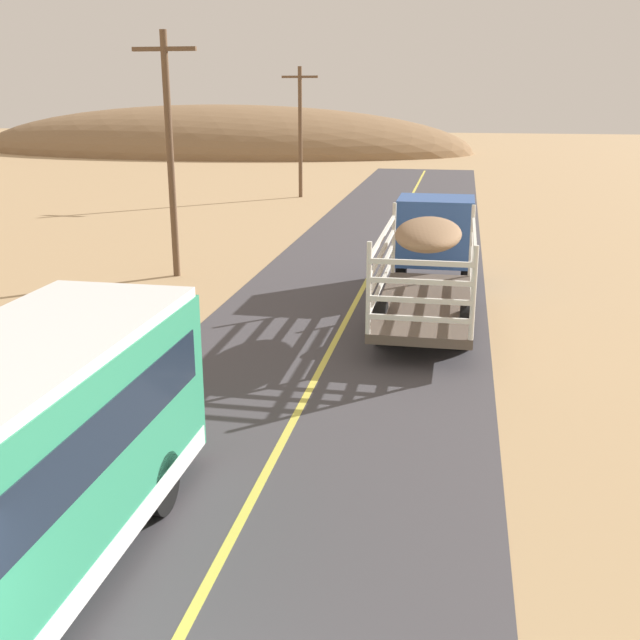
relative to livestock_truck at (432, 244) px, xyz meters
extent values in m
cube|color=#3359A5|center=(0.00, 2.16, 0.03)|extent=(2.50, 2.20, 2.20)
cube|color=#192333|center=(0.00, 2.16, 0.48)|extent=(2.53, 1.54, 0.70)
cube|color=brown|center=(0.00, -3.24, -1.07)|extent=(2.50, 6.40, 0.24)
cylinder|color=silver|center=(-1.19, -0.10, 0.15)|extent=(0.12, 0.12, 2.20)
cylinder|color=silver|center=(1.19, -0.10, 0.15)|extent=(0.12, 0.12, 2.20)
cylinder|color=silver|center=(-1.19, -6.38, 0.15)|extent=(0.12, 0.12, 2.20)
cylinder|color=silver|center=(1.19, -6.38, 0.15)|extent=(0.12, 0.12, 2.20)
cube|color=silver|center=(-1.21, -3.24, -0.51)|extent=(0.08, 6.30, 0.12)
cube|color=silver|center=(1.21, -3.24, -0.51)|extent=(0.08, 6.30, 0.12)
cube|color=silver|center=(0.00, -6.40, -0.51)|extent=(2.40, 0.08, 0.12)
cube|color=silver|center=(-1.21, -3.24, -0.07)|extent=(0.08, 6.30, 0.12)
cube|color=silver|center=(1.21, -3.24, -0.07)|extent=(0.08, 6.30, 0.12)
cube|color=silver|center=(0.00, -6.40, -0.07)|extent=(2.40, 0.08, 0.12)
cube|color=silver|center=(-1.21, -3.24, 0.37)|extent=(0.08, 6.30, 0.12)
cube|color=silver|center=(1.21, -3.24, 0.37)|extent=(0.08, 6.30, 0.12)
cube|color=silver|center=(0.00, -6.40, 0.37)|extent=(2.40, 0.08, 0.12)
cube|color=silver|center=(-1.21, -3.24, 0.81)|extent=(0.08, 6.30, 0.12)
cube|color=silver|center=(1.21, -3.24, 0.81)|extent=(0.08, 6.30, 0.12)
cube|color=silver|center=(0.00, -6.40, 0.81)|extent=(2.40, 0.08, 0.12)
ellipsoid|color=#8C6B4C|center=(0.00, -3.24, 0.90)|extent=(1.75, 3.84, 0.70)
cylinder|color=black|center=(-1.09, 2.16, -1.22)|extent=(0.32, 1.10, 1.10)
cylinder|color=black|center=(1.09, 2.16, -1.22)|extent=(0.32, 1.10, 1.10)
cylinder|color=black|center=(-1.09, -4.52, -1.22)|extent=(0.32, 1.10, 1.10)
cylinder|color=black|center=(1.09, -4.52, -1.22)|extent=(0.32, 1.10, 1.10)
cylinder|color=black|center=(-5.75, -13.36, -1.27)|extent=(0.30, 1.00, 1.00)
cylinder|color=black|center=(-3.55, -13.36, -1.27)|extent=(0.30, 1.00, 1.00)
cylinder|color=brown|center=(-9.03, 1.55, 2.33)|extent=(0.24, 0.24, 8.23)
cube|color=brown|center=(-9.03, 1.55, 5.84)|extent=(2.20, 0.14, 0.14)
cylinder|color=brown|center=(-9.03, 22.67, 2.08)|extent=(0.24, 0.24, 7.74)
cube|color=brown|center=(-9.03, 22.67, 5.35)|extent=(2.20, 0.14, 0.14)
ellipsoid|color=olive|center=(-25.92, 58.71, -1.79)|extent=(55.63, 27.20, 9.89)
camera|label=1|loc=(0.79, -22.95, 4.50)|focal=41.81mm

